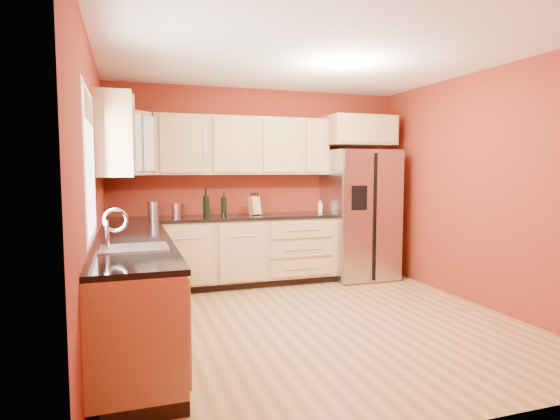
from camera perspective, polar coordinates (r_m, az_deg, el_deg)
name	(u,v)px	position (r m, az deg, el deg)	size (l,w,h in m)	color
floor	(314,323)	(4.78, 4.16, -13.54)	(4.00, 4.00, 0.00)	olive
ceiling	(316,54)	(4.66, 4.38, 18.38)	(4.00, 4.00, 0.00)	white
wall_back	(259,185)	(6.43, -2.58, 3.04)	(4.00, 0.04, 2.60)	maroon
wall_front	(451,208)	(2.80, 20.13, 0.19)	(4.00, 0.04, 2.60)	maroon
wall_left	(93,196)	(4.20, -21.83, 1.64)	(0.04, 4.00, 2.60)	maroon
wall_right	(483,189)	(5.62, 23.48, 2.34)	(0.04, 4.00, 2.60)	maroon
base_cabinets_back	(225,253)	(6.10, -6.78, -5.23)	(2.90, 0.60, 0.88)	#9F754D
base_cabinets_left	(134,294)	(4.33, -17.42, -9.69)	(0.60, 2.80, 0.88)	#9F754D
countertop_back	(224,218)	(6.03, -6.81, -0.94)	(2.90, 0.62, 0.04)	black
countertop_left	(133,241)	(4.23, -17.45, -3.65)	(0.62, 2.80, 0.04)	black
upper_cabinets_back	(244,146)	(6.21, -4.43, 7.80)	(2.30, 0.33, 0.75)	#9F754D
upper_cabinets_left	(114,138)	(4.92, -19.57, 8.27)	(0.33, 1.35, 0.75)	#9F754D
corner_upper_cabinet	(131,143)	(5.87, -17.74, 7.74)	(0.62, 0.33, 0.75)	#9F754D
over_fridge_cabinet	(358,131)	(6.67, 9.51, 9.49)	(0.92, 0.60, 0.40)	#9F754D
refrigerator	(359,214)	(6.61, 9.67, -0.54)	(0.90, 0.75, 1.78)	silver
window	(90,165)	(3.70, -22.11, 5.10)	(0.03, 0.90, 1.00)	white
sink_faucet	(134,229)	(3.72, -17.40, -2.19)	(0.50, 0.42, 0.30)	silver
canister_left	(176,210)	(5.97, -12.54, -0.04)	(0.11, 0.11, 0.18)	silver
canister_right	(153,210)	(5.86, -15.23, -0.02)	(0.13, 0.13, 0.21)	silver
wine_bottle_a	(224,203)	(6.07, -6.86, 0.87)	(0.07, 0.07, 0.33)	black
wine_bottle_b	(206,202)	(5.96, -8.99, 0.92)	(0.08, 0.08, 0.36)	black
knife_block	(255,206)	(6.15, -3.12, 0.51)	(0.12, 0.11, 0.24)	tan
soap_dispenser	(320,206)	(6.46, 4.92, 0.43)	(0.06, 0.06, 0.17)	white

